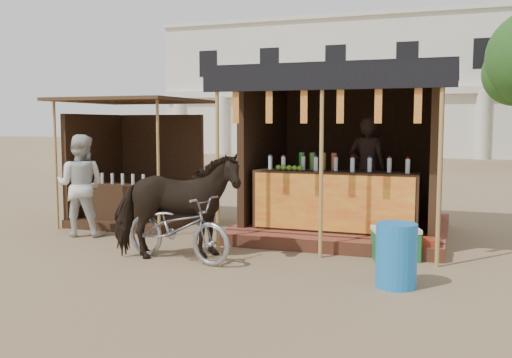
{
  "coord_description": "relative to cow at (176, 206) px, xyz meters",
  "views": [
    {
      "loc": [
        2.82,
        -6.34,
        1.93
      ],
      "look_at": [
        0.0,
        1.6,
        1.1
      ],
      "focal_mm": 40.0,
      "sensor_mm": 36.0,
      "label": 1
    }
  ],
  "objects": [
    {
      "name": "ground",
      "position": [
        0.9,
        -0.78,
        -0.76
      ],
      "size": [
        120.0,
        120.0,
        0.0
      ],
      "primitive_type": "plane",
      "color": "#846B4C",
      "rests_on": "ground"
    },
    {
      "name": "main_stall",
      "position": [
        1.93,
        2.58,
        0.27
      ],
      "size": [
        3.6,
        3.61,
        2.78
      ],
      "color": "brown",
      "rests_on": "ground"
    },
    {
      "name": "secondary_stall",
      "position": [
        -2.26,
        2.45,
        0.09
      ],
      "size": [
        2.4,
        2.4,
        2.38
      ],
      "color": "#3A2315",
      "rests_on": "ground"
    },
    {
      "name": "cow",
      "position": [
        0.0,
        0.0,
        0.0
      ],
      "size": [
        1.97,
        1.48,
        1.52
      ],
      "primitive_type": "imported",
      "rotation": [
        0.0,
        0.0,
        1.99
      ],
      "color": "black",
      "rests_on": "ground"
    },
    {
      "name": "motorbike",
      "position": [
        0.05,
        -0.07,
        -0.29
      ],
      "size": [
        1.86,
        0.97,
        0.93
      ],
      "primitive_type": "imported",
      "rotation": [
        0.0,
        0.0,
        1.36
      ],
      "color": "gray",
      "rests_on": "ground"
    },
    {
      "name": "bystander",
      "position": [
        -2.34,
        0.98,
        0.11
      ],
      "size": [
        0.98,
        0.85,
        1.74
      ],
      "primitive_type": "imported",
      "rotation": [
        0.0,
        0.0,
        3.39
      ],
      "color": "silver",
      "rests_on": "ground"
    },
    {
      "name": "blue_barrel",
      "position": [
        3.08,
        -0.38,
        -0.38
      ],
      "size": [
        0.54,
        0.54,
        0.76
      ],
      "primitive_type": "cylinder",
      "rotation": [
        0.0,
        0.0,
        0.14
      ],
      "color": "blue",
      "rests_on": "ground"
    },
    {
      "name": "red_crate",
      "position": [
        3.33,
        1.22,
        -0.61
      ],
      "size": [
        0.4,
        0.37,
        0.29
      ],
      "primitive_type": "cube",
      "rotation": [
        0.0,
        0.0,
        -0.02
      ],
      "color": "maroon",
      "rests_on": "ground"
    },
    {
      "name": "cooler",
      "position": [
        2.93,
        1.01,
        -0.53
      ],
      "size": [
        0.75,
        0.62,
        0.46
      ],
      "color": "#176B31",
      "rests_on": "ground"
    },
    {
      "name": "background_building",
      "position": [
        -1.1,
        29.16,
        3.22
      ],
      "size": [
        26.0,
        7.45,
        8.18
      ],
      "color": "silver",
      "rests_on": "ground"
    }
  ]
}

